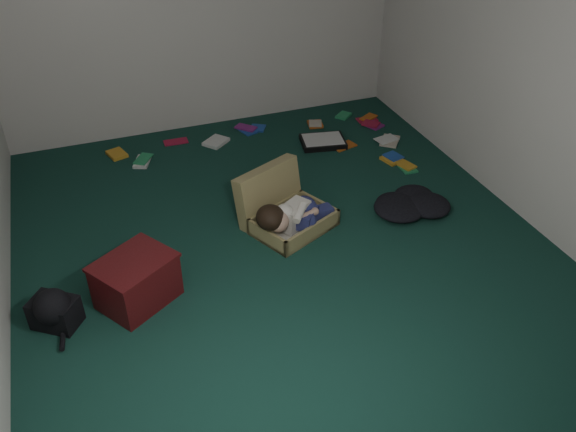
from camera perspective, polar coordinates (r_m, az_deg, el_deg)
floor at (r=4.80m, az=-0.63°, el=-2.48°), size 4.50×4.50×0.00m
wall_front at (r=2.46m, az=17.61°, el=-7.95°), size 4.50×0.00×4.50m
wall_right at (r=5.13m, az=21.45°, el=14.22°), size 0.00×4.50×4.50m
suitcase at (r=4.94m, az=-0.50°, el=0.66°), size 0.82×0.81×0.46m
person at (r=4.80m, az=0.46°, el=0.11°), size 0.69×0.38×0.28m
maroon_bin at (r=4.30m, az=-14.02°, el=-5.92°), size 0.65×0.61×0.35m
backpack at (r=4.33m, az=-20.98°, el=-8.34°), size 0.47×0.46×0.22m
clothing_pile at (r=5.27m, az=11.52°, el=1.46°), size 0.55×0.50×0.14m
paper_tray at (r=6.18m, az=3.29°, el=6.98°), size 0.49×0.40×0.06m
book_scatter at (r=6.26m, az=0.46°, el=7.21°), size 2.86×1.54×0.02m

